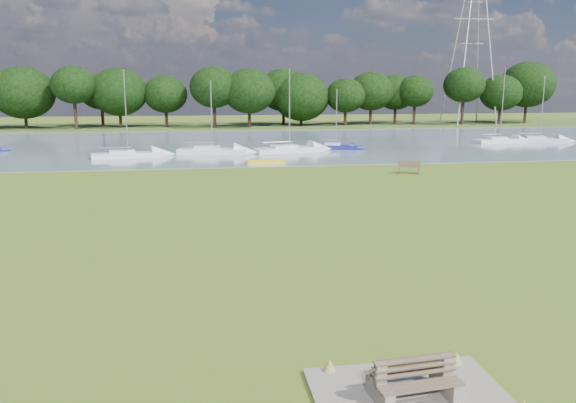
{
  "coord_description": "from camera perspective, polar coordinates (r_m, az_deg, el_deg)",
  "views": [
    {
      "loc": [
        -4.32,
        -24.36,
        6.61
      ],
      "look_at": [
        -0.82,
        -2.0,
        1.98
      ],
      "focal_mm": 35.0,
      "sensor_mm": 36.0,
      "label": 1
    }
  ],
  "objects": [
    {
      "name": "tree_line",
      "position": [
        92.36,
        -9.22,
        11.16
      ],
      "size": [
        131.64,
        8.59,
        10.4
      ],
      "color": "black",
      "rests_on": "far_bank"
    },
    {
      "name": "river",
      "position": [
        66.83,
        -5.18,
        5.85
      ],
      "size": [
        220.0,
        40.0,
        0.1
      ],
      "primitive_type": "cube",
      "color": "slate",
      "rests_on": "ground"
    },
    {
      "name": "sailboat_3",
      "position": [
        60.5,
        4.84,
        5.7
      ],
      "size": [
        4.86,
        2.75,
        6.35
      ],
      "rotation": [
        0.0,
        0.0,
        -0.33
      ],
      "color": "navy",
      "rests_on": "river"
    },
    {
      "name": "kayak",
      "position": [
        49.11,
        -2.2,
        4.08
      ],
      "size": [
        3.34,
        1.28,
        0.33
      ],
      "primitive_type": "cube",
      "rotation": [
        0.0,
        0.0,
        -0.16
      ],
      "color": "yellow",
      "rests_on": "river"
    },
    {
      "name": "sailboat_6",
      "position": [
        71.86,
        20.68,
        5.95
      ],
      "size": [
        6.72,
        2.79,
        8.86
      ],
      "rotation": [
        0.0,
        0.0,
        0.15
      ],
      "color": "silver",
      "rests_on": "river"
    },
    {
      "name": "sailboat_5",
      "position": [
        57.53,
        0.07,
        5.47
      ],
      "size": [
        7.54,
        3.8,
        8.34
      ],
      "rotation": [
        0.0,
        0.0,
        0.26
      ],
      "color": "silver",
      "rests_on": "river"
    },
    {
      "name": "sailboat_7",
      "position": [
        74.8,
        24.14,
        5.87
      ],
      "size": [
        6.52,
        3.57,
        7.83
      ],
      "rotation": [
        0.0,
        0.0,
        -0.31
      ],
      "color": "silver",
      "rests_on": "river"
    },
    {
      "name": "far_bank",
      "position": [
        96.68,
        -6.38,
        7.58
      ],
      "size": [
        220.0,
        20.0,
        0.4
      ],
      "primitive_type": "cube",
      "color": "#4C6626",
      "rests_on": "ground"
    },
    {
      "name": "bench_pair",
      "position": [
        12.78,
        12.63,
        -17.3
      ],
      "size": [
        1.92,
        1.24,
        0.99
      ],
      "rotation": [
        0.0,
        0.0,
        0.09
      ],
      "color": "gray",
      "rests_on": "concrete_pad"
    },
    {
      "name": "ground",
      "position": [
        25.61,
        1.12,
        -3.4
      ],
      "size": [
        220.0,
        220.0,
        0.0
      ],
      "primitive_type": "plane",
      "color": "olive"
    },
    {
      "name": "pylon",
      "position": [
        106.15,
        18.39,
        17.57
      ],
      "size": [
        7.19,
        5.04,
        29.52
      ],
      "color": "#B1B1B1",
      "rests_on": "far_bank"
    },
    {
      "name": "sailboat_1",
      "position": [
        56.55,
        -7.78,
        5.27
      ],
      "size": [
        7.1,
        3.16,
        7.2
      ],
      "rotation": [
        0.0,
        0.0,
        -0.19
      ],
      "color": "silver",
      "rests_on": "river"
    },
    {
      "name": "riverbank_bench",
      "position": [
        44.45,
        12.21,
        3.45
      ],
      "size": [
        1.8,
        1.04,
        1.06
      ],
      "rotation": [
        0.0,
        0.0,
        -0.33
      ],
      "color": "brown",
      "rests_on": "ground"
    },
    {
      "name": "concrete_pad",
      "position": [
        13.0,
        12.54,
        -19.05
      ],
      "size": [
        4.2,
        3.2,
        0.1
      ],
      "primitive_type": "cube",
      "color": "gray",
      "rests_on": "ground"
    },
    {
      "name": "sailboat_4",
      "position": [
        55.49,
        -16.01,
        4.75
      ],
      "size": [
        6.88,
        3.02,
        8.16
      ],
      "rotation": [
        0.0,
        0.0,
        0.18
      ],
      "color": "silver",
      "rests_on": "river"
    }
  ]
}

